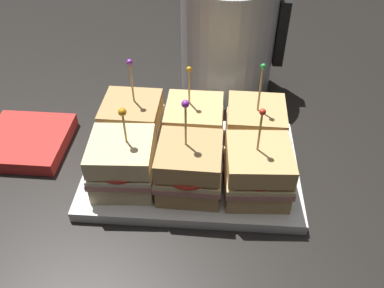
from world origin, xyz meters
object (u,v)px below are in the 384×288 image
Objects in this scene: sandwich_front_right at (257,172)px; kettle_steel at (228,35)px; sandwich_front_center at (190,168)px; sandwich_back_center at (194,125)px; sandwich_back_right at (255,128)px; sandwich_back_left at (133,123)px; serving_platter at (192,168)px; sandwich_front_left at (123,164)px; napkin_stack at (27,141)px.

kettle_steel reaches higher than sandwich_front_right.
sandwich_front_center is 1.03× the size of sandwich_front_right.
sandwich_back_right reaches higher than sandwich_back_center.
sandwich_back_left is 0.28m from kettle_steel.
sandwich_back_left is 0.10m from sandwich_back_center.
sandwich_back_center is (-0.00, 0.05, 0.05)m from serving_platter.
sandwich_back_center is at bearing 133.57° from sandwich_front_right.
sandwich_back_center is 0.23m from kettle_steel.
sandwich_front_left is 0.23m from sandwich_back_right.
sandwich_front_center is 0.62× the size of kettle_steel.
sandwich_back_right is at bearing -77.74° from kettle_steel.
sandwich_back_right is at bearing 25.73° from serving_platter.
sandwich_back_center reaches higher than napkin_stack.
serving_platter is 0.12m from sandwich_front_left.
sandwich_front_left is 0.14m from sandwich_back_center.
sandwich_back_center is 0.58× the size of kettle_steel.
kettle_steel reaches higher than sandwich_back_left.
sandwich_back_right reaches higher than sandwich_front_center.
sandwich_front_right is 1.03× the size of sandwich_back_center.
serving_platter is 0.30m from napkin_stack.
sandwich_front_right is 0.41m from napkin_stack.
serving_platter is 1.37× the size of kettle_steel.
sandwich_back_right is (0.10, 0.05, 0.05)m from serving_platter.
sandwich_back_left is 0.97× the size of sandwich_back_right.
kettle_steel is at bearing 76.22° from sandwich_back_center.
sandwich_front_center reaches higher than napkin_stack.
sandwich_front_center is (0.00, -0.05, 0.05)m from serving_platter.
sandwich_front_right is at bearing -0.83° from sandwich_front_left.
napkin_stack is at bearing 171.72° from serving_platter.
sandwich_front_right is at bearing -13.57° from napkin_stack.
sandwich_front_right reaches higher than serving_platter.
sandwich_back_left is at bearing 179.98° from sandwich_back_right.
sandwich_back_right reaches higher than serving_platter.
napkin_stack is (-0.30, 0.04, 0.00)m from serving_platter.
sandwich_back_left reaches higher than napkin_stack.
sandwich_front_center is 0.15m from sandwich_back_left.
sandwich_back_right is at bearing 0.79° from napkin_stack.
serving_platter is 2.19× the size of sandwich_front_center.
sandwich_front_center is at bearing -134.57° from sandwich_back_right.
sandwich_front_left is at bearing -134.44° from sandwich_back_center.
sandwich_front_left is 0.20m from sandwich_front_right.
sandwich_front_center is at bearing -89.27° from sandwich_back_center.
napkin_stack is at bearing 154.70° from sandwich_front_left.
serving_platter is 2.44× the size of sandwich_front_left.
napkin_stack is at bearing -179.21° from sandwich_back_right.
sandwich_front_left is 0.99× the size of napkin_stack.
sandwich_back_center is (-0.10, 0.11, -0.00)m from sandwich_front_right.
sandwich_front_left is 0.56× the size of kettle_steel.
sandwich_front_left is 0.10m from sandwich_front_center.
sandwich_back_center is at bearing -103.78° from kettle_steel.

